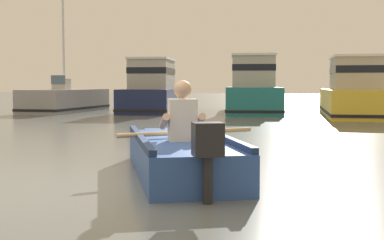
{
  "coord_description": "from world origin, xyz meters",
  "views": [
    {
      "loc": [
        2.79,
        -5.29,
        1.14
      ],
      "look_at": [
        0.43,
        2.94,
        0.55
      ],
      "focal_mm": 48.58,
      "sensor_mm": 36.0,
      "label": 1
    }
  ],
  "objects_px": {
    "rowboat_with_person": "(180,154)",
    "moored_boat_navy": "(154,92)",
    "moored_boat_yellow": "(354,94)",
    "moored_boat_teal": "(252,91)",
    "moored_boat_grey": "(66,101)"
  },
  "relations": [
    {
      "from": "rowboat_with_person",
      "to": "moored_boat_navy",
      "type": "distance_m",
      "value": 15.14
    },
    {
      "from": "moored_boat_teal",
      "to": "rowboat_with_person",
      "type": "bearing_deg",
      "value": -84.18
    },
    {
      "from": "moored_boat_navy",
      "to": "moored_boat_teal",
      "type": "distance_m",
      "value": 4.1
    },
    {
      "from": "rowboat_with_person",
      "to": "moored_boat_yellow",
      "type": "height_order",
      "value": "moored_boat_yellow"
    },
    {
      "from": "rowboat_with_person",
      "to": "moored_boat_navy",
      "type": "height_order",
      "value": "moored_boat_navy"
    },
    {
      "from": "rowboat_with_person",
      "to": "moored_boat_navy",
      "type": "relative_size",
      "value": 0.57
    },
    {
      "from": "moored_boat_yellow",
      "to": "rowboat_with_person",
      "type": "bearing_deg",
      "value": -100.22
    },
    {
      "from": "moored_boat_teal",
      "to": "moored_boat_grey",
      "type": "bearing_deg",
      "value": -168.86
    },
    {
      "from": "rowboat_with_person",
      "to": "moored_boat_teal",
      "type": "distance_m",
      "value": 14.65
    },
    {
      "from": "rowboat_with_person",
      "to": "moored_boat_yellow",
      "type": "xyz_separation_m",
      "value": [
        2.41,
        13.37,
        0.54
      ]
    },
    {
      "from": "moored_boat_teal",
      "to": "moored_boat_yellow",
      "type": "bearing_deg",
      "value": -16.97
    },
    {
      "from": "moored_boat_grey",
      "to": "moored_boat_navy",
      "type": "bearing_deg",
      "value": 16.09
    },
    {
      "from": "moored_boat_yellow",
      "to": "moored_boat_navy",
      "type": "bearing_deg",
      "value": 174.91
    },
    {
      "from": "rowboat_with_person",
      "to": "moored_boat_teal",
      "type": "relative_size",
      "value": 0.54
    },
    {
      "from": "moored_boat_navy",
      "to": "moored_boat_yellow",
      "type": "distance_m",
      "value": 8.0
    }
  ]
}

